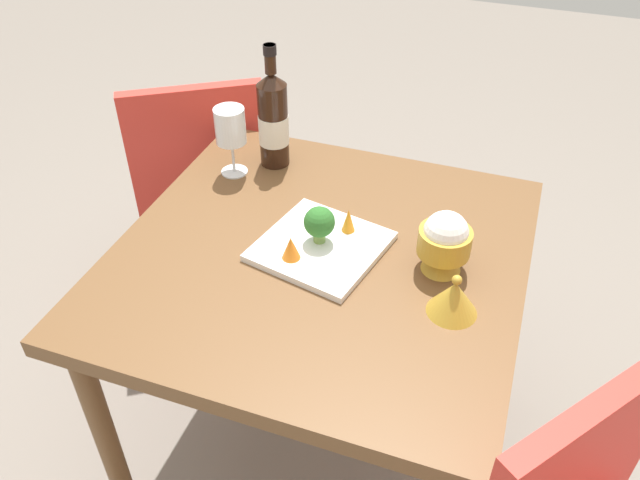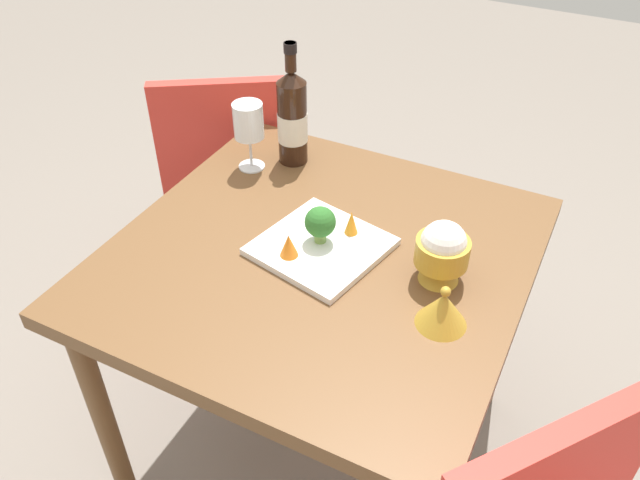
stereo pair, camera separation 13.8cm
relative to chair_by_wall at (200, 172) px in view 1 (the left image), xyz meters
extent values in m
plane|color=gray|center=(-0.46, -0.56, -0.53)|extent=(8.00, 8.00, 0.00)
cube|color=brown|center=(-0.46, -0.56, 0.18)|extent=(0.88, 0.88, 0.04)
cylinder|color=brown|center=(-0.08, -0.94, -0.19)|extent=(0.05, 0.05, 0.69)
cylinder|color=brown|center=(-0.84, -0.18, -0.19)|extent=(0.05, 0.05, 0.69)
cylinder|color=brown|center=(-0.08, -0.18, -0.19)|extent=(0.05, 0.05, 0.69)
cube|color=red|center=(-0.79, -1.12, 0.12)|extent=(0.34, 0.27, 0.40)
cube|color=red|center=(0.09, 0.06, -0.09)|extent=(0.55, 0.55, 0.02)
cube|color=red|center=(-0.06, -0.04, 0.12)|extent=(0.25, 0.36, 0.40)
cylinder|color=black|center=(0.14, 0.29, -0.31)|extent=(0.03, 0.03, 0.43)
cylinder|color=black|center=(0.32, 0.00, -0.31)|extent=(0.03, 0.03, 0.43)
cylinder|color=black|center=(-0.15, 0.11, -0.31)|extent=(0.03, 0.03, 0.43)
cylinder|color=black|center=(0.04, -0.18, -0.31)|extent=(0.03, 0.03, 0.43)
cylinder|color=black|center=(-0.16, -0.33, 0.31)|extent=(0.07, 0.07, 0.22)
cone|color=black|center=(-0.16, -0.33, 0.43)|extent=(0.07, 0.07, 0.03)
cylinder|color=black|center=(-0.16, -0.33, 0.48)|extent=(0.03, 0.03, 0.07)
cylinder|color=black|center=(-0.16, -0.33, 0.50)|extent=(0.03, 0.03, 0.02)
cylinder|color=silver|center=(-0.16, -0.33, 0.29)|extent=(0.08, 0.08, 0.08)
cylinder|color=white|center=(-0.24, -0.25, 0.20)|extent=(0.07, 0.07, 0.00)
cylinder|color=white|center=(-0.24, -0.25, 0.24)|extent=(0.01, 0.01, 0.08)
cylinder|color=white|center=(-0.24, -0.25, 0.33)|extent=(0.08, 0.08, 0.09)
cone|color=gold|center=(-0.43, -0.82, 0.22)|extent=(0.08, 0.08, 0.04)
cylinder|color=gold|center=(-0.43, -0.82, 0.27)|extent=(0.11, 0.11, 0.05)
sphere|color=white|center=(-0.43, -0.82, 0.29)|extent=(0.09, 0.09, 0.09)
cone|color=gold|center=(-0.55, -0.87, 0.23)|extent=(0.10, 0.10, 0.07)
sphere|color=gold|center=(-0.55, -0.87, 0.28)|extent=(0.02, 0.02, 0.02)
cube|color=white|center=(-0.46, -0.56, 0.20)|extent=(0.30, 0.30, 0.02)
cylinder|color=#729E4C|center=(-0.45, -0.56, 0.23)|extent=(0.03, 0.03, 0.03)
sphere|color=#2D6B28|center=(-0.45, -0.56, 0.26)|extent=(0.07, 0.07, 0.07)
cone|color=orange|center=(-0.52, -0.52, 0.24)|extent=(0.04, 0.04, 0.05)
cone|color=orange|center=(-0.39, -0.60, 0.24)|extent=(0.03, 0.03, 0.06)
camera|label=1|loc=(-1.48, -0.92, 1.09)|focal=36.15mm
camera|label=2|loc=(-1.43, -1.05, 1.09)|focal=36.15mm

